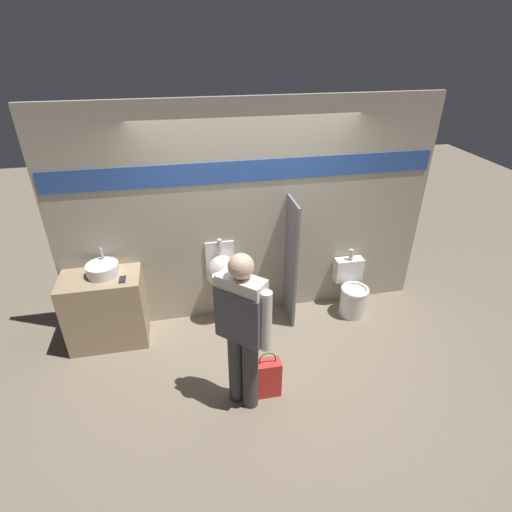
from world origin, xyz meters
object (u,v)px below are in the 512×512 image
(cell_phone, at_px, (122,279))
(shopping_bag, at_px, (267,378))
(toilet, at_px, (352,292))
(urinal_near_counter, at_px, (222,271))
(sink_basin, at_px, (103,269))
(person_in_vest, at_px, (242,324))

(cell_phone, relative_size, shopping_bag, 0.25)
(toilet, bearing_deg, urinal_near_counter, 175.49)
(cell_phone, xyz_separation_m, urinal_near_counter, (1.12, 0.21, -0.16))
(sink_basin, distance_m, toilet, 3.09)
(urinal_near_counter, xyz_separation_m, person_in_vest, (0.03, -1.32, 0.25))
(sink_basin, xyz_separation_m, toilet, (3.01, -0.08, -0.66))
(cell_phone, xyz_separation_m, toilet, (2.80, 0.08, -0.60))
(toilet, distance_m, shopping_bag, 1.81)
(shopping_bag, bearing_deg, cell_phone, 142.50)
(sink_basin, xyz_separation_m, shopping_bag, (1.62, -1.23, -0.74))
(toilet, height_order, shopping_bag, toilet)
(sink_basin, height_order, urinal_near_counter, sink_basin)
(cell_phone, relative_size, toilet, 0.17)
(urinal_near_counter, relative_size, shopping_bag, 2.02)
(sink_basin, distance_m, urinal_near_counter, 1.35)
(sink_basin, bearing_deg, cell_phone, -35.73)
(toilet, xyz_separation_m, person_in_vest, (-1.65, -1.19, 0.69))
(urinal_near_counter, height_order, shopping_bag, urinal_near_counter)
(urinal_near_counter, xyz_separation_m, toilet, (1.68, -0.13, -0.44))
(toilet, relative_size, person_in_vest, 0.49)
(person_in_vest, bearing_deg, cell_phone, -1.01)
(sink_basin, relative_size, person_in_vest, 0.21)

